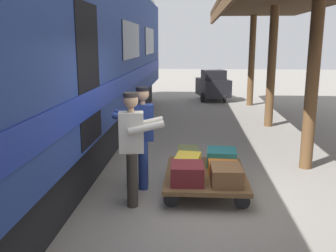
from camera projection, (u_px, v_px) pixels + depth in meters
ground_plane at (209, 206)px, 5.67m from camera, size 60.00×60.00×0.00m
luggage_cart at (205, 175)px, 6.22m from camera, size 1.31×1.74×0.30m
suitcase_brown_leather at (226, 175)px, 5.70m from camera, size 0.47×0.58×0.27m
suitcase_orange_carryall at (224, 168)px, 6.18m from camera, size 0.49×0.54×0.18m
suitcase_olive_duffel at (188, 156)px, 6.67m from camera, size 0.39×0.58×0.27m
suitcase_maroon_trunk at (187, 173)px, 5.74m from camera, size 0.51×0.53×0.30m
suitcase_yellow_case at (188, 164)px, 6.20m from camera, size 0.46×0.58×0.29m
suitcase_teal_softside at (222, 157)px, 6.63m from camera, size 0.53×0.54×0.26m
porter_in_overalls at (142, 134)px, 6.22m from camera, size 0.69×0.47×1.70m
porter_by_door at (133, 145)px, 5.55m from camera, size 0.70×0.49×1.70m
baggage_tug at (213, 86)px, 15.82m from camera, size 1.47×1.91×1.30m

